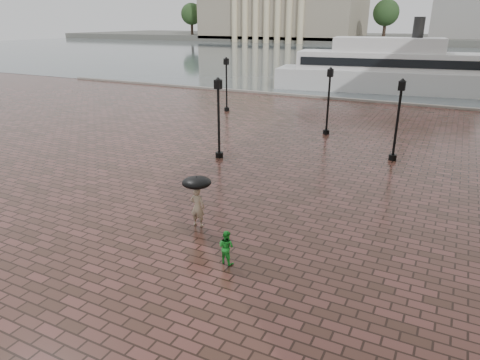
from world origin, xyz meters
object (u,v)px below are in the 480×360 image
object	(u,v)px
adult_pedestrian	(198,207)
child_pedestrian	(226,247)
street_lamps	(333,102)
ferry_near	(385,69)

from	to	relation	value
adult_pedestrian	child_pedestrian	xyz separation A→B (m)	(2.24, -1.86, -0.22)
child_pedestrian	adult_pedestrian	bearing A→B (deg)	-30.27
street_lamps	ferry_near	world-z (taller)	ferry_near
adult_pedestrian	ferry_near	world-z (taller)	ferry_near
adult_pedestrian	ferry_near	xyz separation A→B (m)	(0.69, 37.75, 1.54)
ferry_near	child_pedestrian	bearing A→B (deg)	-95.29
ferry_near	adult_pedestrian	bearing A→B (deg)	-98.59
child_pedestrian	ferry_near	size ratio (longest dim) A/B	0.05
child_pedestrian	ferry_near	bearing A→B (deg)	-78.41
adult_pedestrian	child_pedestrian	size ratio (longest dim) A/B	1.38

